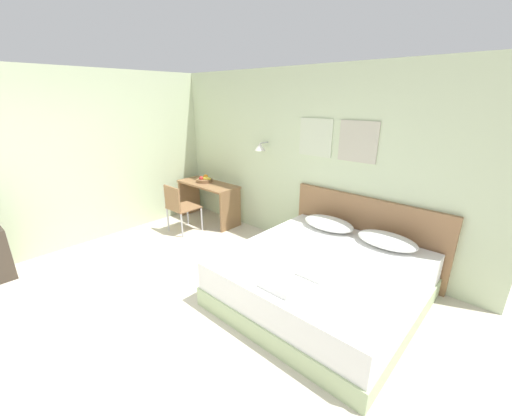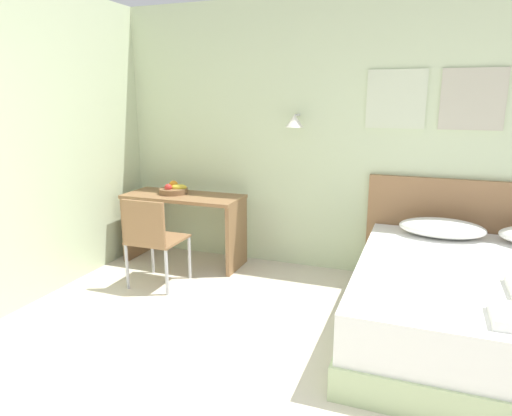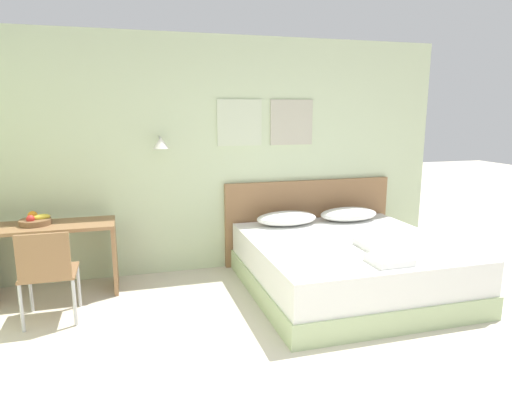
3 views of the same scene
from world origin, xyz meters
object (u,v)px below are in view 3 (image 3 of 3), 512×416
desk_chair (47,269)px  fruit_bowl (35,221)px  pillow_left (287,218)px  folded_towel_near_foot (374,244)px  desk (51,245)px  pillow_right (349,214)px  folded_towel_mid_bed (389,260)px  headboard (309,220)px  bed (348,265)px

desk_chair → fruit_bowl: size_ratio=2.82×
pillow_left → desk_chair: bearing=-163.5°
folded_towel_near_foot → fruit_bowl: 3.33m
desk → desk_chair: (0.06, -0.70, -0.01)m
pillow_left → folded_towel_near_foot: (0.50, -1.08, -0.05)m
pillow_right → desk: (-3.29, -0.03, -0.11)m
folded_towel_near_foot → folded_towel_mid_bed: same height
pillow_right → fruit_bowl: bearing=180.0°
pillow_right → fruit_bowl: 3.43m
folded_towel_near_foot → desk: desk is taller
headboard → pillow_right: 0.50m
headboard → folded_towel_mid_bed: headboard is taller
folded_towel_near_foot → folded_towel_mid_bed: size_ratio=1.06×
desk → fruit_bowl: (-0.13, 0.03, 0.26)m
headboard → desk: bearing=-173.8°
headboard → folded_towel_mid_bed: 1.81m
desk → pillow_left: bearing=0.7°
folded_towel_mid_bed → desk_chair: 2.95m
folded_towel_mid_bed → fruit_bowl: 3.39m
headboard → pillow_left: size_ratio=2.99×
headboard → folded_towel_mid_bed: bearing=-90.3°
bed → fruit_bowl: fruit_bowl is taller
headboard → desk_chair: 3.02m
pillow_left → desk: bearing=-179.3°
headboard → desk_chair: bearing=-160.4°
fruit_bowl → pillow_left: bearing=-0.1°
headboard → pillow_left: headboard is taller
headboard → folded_towel_near_foot: size_ratio=5.88×
pillow_right → desk_chair: bearing=-167.3°
pillow_right → folded_towel_near_foot: 1.11m
headboard → bed: bearing=-90.0°
pillow_left → pillow_right: bearing=0.0°
bed → pillow_left: (-0.39, 0.77, 0.35)m
bed → folded_towel_near_foot: 0.45m
headboard → folded_towel_mid_bed: (-0.01, -1.81, 0.07)m
folded_towel_near_foot → pillow_right: bearing=75.2°
desk → folded_towel_near_foot: bearing=-19.1°
pillow_right → pillow_left: bearing=180.0°
folded_towel_near_foot → folded_towel_mid_bed: bearing=-104.8°
desk → pillow_right: bearing=0.5°
headboard → desk: size_ratio=1.71×
folded_towel_mid_bed → pillow_right: bearing=75.2°
pillow_right → desk: size_ratio=0.57×
headboard → fruit_bowl: (-3.03, -0.28, 0.27)m
bed → desk: 3.00m
bed → fruit_bowl: bearing=165.7°
pillow_right → fruit_bowl: (-3.42, 0.00, 0.15)m
folded_towel_near_foot → pillow_left: bearing=115.1°
bed → headboard: bearing=90.0°
pillow_left → folded_towel_near_foot: pillow_left is taller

